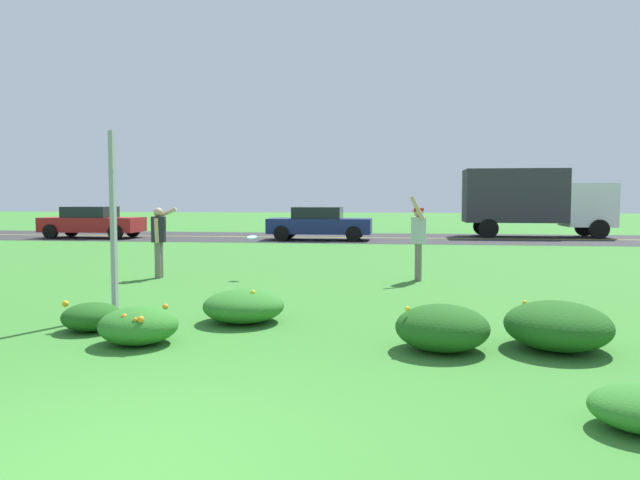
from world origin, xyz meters
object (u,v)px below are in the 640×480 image
Objects in this scene: person_catcher_red_cap_gray_shirt at (418,236)px; car_red_leftmost at (92,222)px; car_navy_center_left at (319,223)px; sign_post_near_path at (113,224)px; person_thrower_dark_shirt at (159,236)px; box_truck_white at (533,199)px; frisbee_pale_blue at (252,237)px.

person_catcher_red_cap_gray_shirt reaches higher than car_red_leftmost.
car_navy_center_left is (-3.93, 12.78, -0.26)m from person_catcher_red_cap_gray_shirt.
sign_post_near_path reaches higher than car_navy_center_left.
person_thrower_dark_shirt is 0.36× the size of car_red_leftmost.
sign_post_near_path is 23.50m from box_truck_white.
frisbee_pale_blue is (-3.79, -0.12, -0.05)m from person_catcher_red_cap_gray_shirt.
car_navy_center_left is at bearing 107.07° from person_catcher_red_cap_gray_shirt.
car_navy_center_left reaches higher than frisbee_pale_blue.
person_catcher_red_cap_gray_shirt reaches higher than car_navy_center_left.
box_truck_white is at bearing 70.14° from person_catcher_red_cap_gray_shirt.
sign_post_near_path reaches higher than frisbee_pale_blue.
car_red_leftmost reaches higher than frisbee_pale_blue.
box_truck_white is at bearing 54.49° from person_thrower_dark_shirt.
person_thrower_dark_shirt is 5.95m from person_catcher_red_cap_gray_shirt.
person_thrower_dark_shirt is 2.16m from frisbee_pale_blue.
person_thrower_dark_shirt is 15.70m from car_red_leftmost.
person_thrower_dark_shirt is 0.24× the size of box_truck_white.
car_red_leftmost and car_navy_center_left have the same top height.
person_thrower_dark_shirt is 0.36× the size of car_navy_center_left.
sign_post_near_path is 1.77× the size of person_thrower_dark_shirt.
sign_post_near_path is 0.64× the size of car_navy_center_left.
sign_post_near_path is 1.52× the size of person_catcher_red_cap_gray_shirt.
person_catcher_red_cap_gray_shirt is 13.37m from car_navy_center_left.
person_catcher_red_cap_gray_shirt is 3.79m from frisbee_pale_blue.
box_truck_white is (9.62, 16.26, 0.86)m from frisbee_pale_blue.
car_red_leftmost is (-8.60, 13.13, -0.24)m from person_thrower_dark_shirt.
box_truck_white reaches higher than car_navy_center_left.
frisbee_pale_blue is at bearing -120.60° from box_truck_white.
box_truck_white is (10.68, 20.93, 0.36)m from sign_post_near_path.
person_thrower_dark_shirt reaches higher than frisbee_pale_blue.
frisbee_pale_blue is at bearing 77.12° from sign_post_near_path.
box_truck_white reaches higher than person_thrower_dark_shirt.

